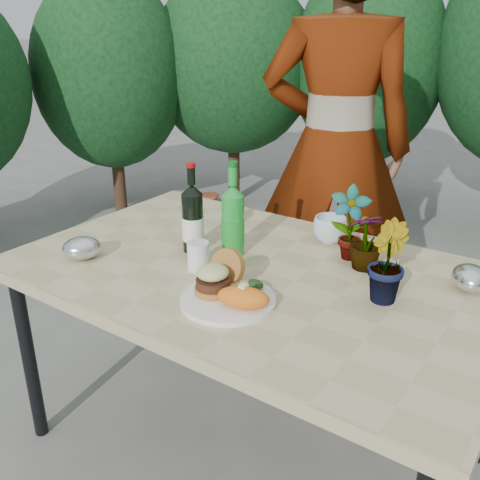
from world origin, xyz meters
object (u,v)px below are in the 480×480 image
Objects in this scene: dinner_plate at (228,300)px; person at (336,149)px; patio_table at (254,284)px; wine_bottle at (193,219)px.

dinner_plate is 0.15× the size of person.
dinner_plate is at bearing -74.58° from patio_table.
patio_table is 0.25m from dinner_plate.
patio_table is 0.31m from wine_bottle.
wine_bottle is 0.93m from person.
patio_table is 5.71× the size of dinner_plate.
wine_bottle is at bearing 143.88° from dinner_plate.
person is (-0.22, 1.15, 0.20)m from dinner_plate.
person reaches higher than patio_table.
dinner_plate is 0.42m from wine_bottle.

